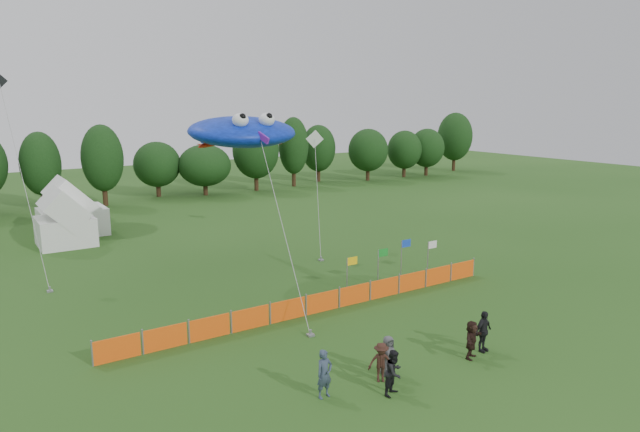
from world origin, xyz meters
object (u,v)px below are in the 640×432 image
tent_right (72,213)px  spectator_e (388,356)px  tent_left (65,222)px  stingray_kite (240,132)px  spectator_b (394,372)px  spectator_d (483,331)px  spectator_f (471,340)px  spectator_a (324,374)px  barrier_fence (322,302)px  spectator_c (381,362)px

tent_right → spectator_e: bearing=-80.2°
tent_right → spectator_e: (5.49, -31.87, -0.96)m
tent_left → stingray_kite: stingray_kite is taller
tent_right → tent_left: bearing=-108.3°
tent_left → spectator_b: 30.40m
spectator_b → spectator_d: size_ratio=0.95×
spectator_b → spectator_f: spectator_b is taller
tent_left → spectator_a: (3.61, -28.63, -0.82)m
tent_right → barrier_fence: size_ratio=0.22×
stingray_kite → spectator_c: bearing=-98.3°
spectator_a → spectator_e: spectator_a is taller
spectator_d → spectator_e: size_ratio=1.12×
tent_left → barrier_fence: size_ratio=0.18×
stingray_kite → spectator_b: bearing=-98.5°
spectator_b → spectator_c: 1.02m
spectator_d → tent_left: bearing=103.9°
spectator_e → spectator_c: bearing=-154.1°
spectator_e → spectator_f: size_ratio=0.98×
spectator_b → spectator_e: spectator_b is taller
spectator_f → spectator_a: bearing=147.8°
barrier_fence → stingray_kite: stingray_kite is taller
spectator_c → spectator_d: spectator_d is taller
barrier_fence → stingray_kite: 12.45m
tent_left → spectator_e: (6.58, -28.57, -0.92)m
spectator_f → stingray_kite: 19.00m
spectator_e → tent_right: bearing=100.2°
spectator_e → spectator_b: bearing=-121.0°
spectator_d → spectator_f: bearing=-175.9°
tent_right → spectator_d: bearing=-72.6°
tent_right → stingray_kite: 18.34m
tent_left → spectator_b: (5.81, -29.83, -0.87)m
barrier_fence → stingray_kite: (0.27, 9.51, 8.02)m
spectator_c → tent_left: bearing=130.2°
spectator_c → spectator_f: 4.38m
spectator_a → spectator_f: 6.81m
spectator_f → stingray_kite: (-1.91, 17.25, 7.72)m
spectator_e → spectator_f: spectator_f is taller
spectator_e → stingray_kite: size_ratio=0.08×
spectator_f → spectator_e: bearing=142.4°
barrier_fence → spectator_d: 8.17m
spectator_b → stingray_kite: size_ratio=0.08×
spectator_a → tent_right: bearing=89.9°
tent_left → spectator_a: size_ratio=2.16×
spectator_a → spectator_e: size_ratio=1.13×
spectator_f → tent_left: bearing=83.0°
tent_right → spectator_a: size_ratio=2.76×
spectator_b → spectator_c: (0.22, 1.00, -0.07)m
spectator_a → spectator_d: spectator_a is taller
spectator_a → spectator_d: (7.68, -0.50, -0.00)m
tent_right → stingray_kite: (7.38, -15.36, 6.77)m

